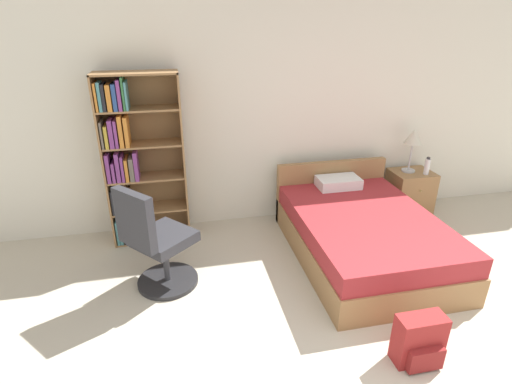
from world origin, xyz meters
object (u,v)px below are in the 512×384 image
object	(u,v)px
bed	(361,233)
office_chair	(156,244)
backpack_red	(419,341)
bookshelf	(134,161)
water_bottle	(427,166)
nightstand	(409,192)
table_lamp	(413,139)

from	to	relation	value
bed	office_chair	bearing A→B (deg)	-176.02
bed	backpack_red	distance (m)	1.48
bookshelf	bed	xyz separation A→B (m)	(2.31, -0.83, -0.69)
bookshelf	water_bottle	size ratio (longest dim) A/B	8.40
bed	nightstand	world-z (taller)	bed
bed	water_bottle	distance (m)	1.44
bed	water_bottle	size ratio (longest dim) A/B	8.95
backpack_red	water_bottle	bearing A→B (deg)	56.95
nightstand	water_bottle	bearing A→B (deg)	-43.13
bookshelf	bed	size ratio (longest dim) A/B	0.94
table_lamp	bed	bearing A→B (deg)	-140.10
bed	nightstand	xyz separation A→B (m)	(1.07, 0.82, 0.02)
table_lamp	water_bottle	distance (m)	0.38
table_lamp	water_bottle	bearing A→B (deg)	-40.85
bookshelf	table_lamp	xyz separation A→B (m)	(3.33, 0.02, 0.03)
bed	office_chair	distance (m)	2.12
bookshelf	water_bottle	distance (m)	3.50
water_bottle	backpack_red	world-z (taller)	water_bottle
office_chair	water_bottle	world-z (taller)	office_chair
office_chair	water_bottle	bearing A→B (deg)	14.71
table_lamp	bookshelf	bearing A→B (deg)	-179.65
bed	backpack_red	world-z (taller)	bed
bookshelf	office_chair	size ratio (longest dim) A/B	1.77
office_chair	table_lamp	distance (m)	3.32
bookshelf	nightstand	bearing A→B (deg)	-0.22
bed	table_lamp	size ratio (longest dim) A/B	3.62
bed	office_chair	xyz separation A→B (m)	(-2.11, -0.15, 0.21)
bookshelf	backpack_red	size ratio (longest dim) A/B	4.71
bookshelf	table_lamp	bearing A→B (deg)	0.35
office_chair	nightstand	distance (m)	3.33
office_chair	nightstand	bearing A→B (deg)	16.96
table_lamp	nightstand	bearing A→B (deg)	-34.74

